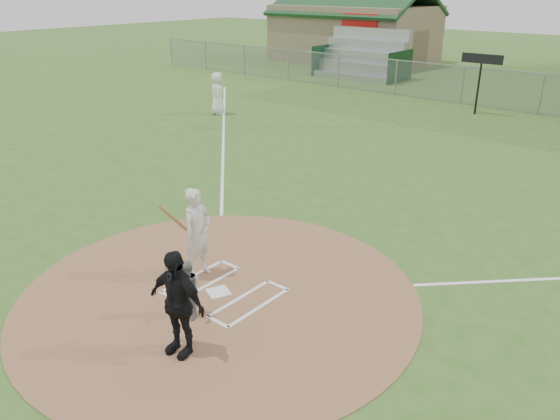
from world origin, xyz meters
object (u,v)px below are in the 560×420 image
Objects in this scene: home_plate at (219,292)px; batter_at_plate at (198,233)px; catcher at (187,290)px; umpire at (177,303)px; ondeck_player at (217,93)px.

home_plate is 1.38m from batter_at_plate.
catcher is at bearing -49.72° from batter_at_plate.
home_plate is 0.37× the size of catcher.
ondeck_player is at bearing 126.42° from umpire.
umpire is 0.97× the size of ondeck_player.
catcher is 1.76m from batter_at_plate.
umpire is (0.91, -1.82, 0.98)m from home_plate.
batter_at_plate reaches higher than home_plate.
batter_at_plate is (-1.10, 1.30, 0.42)m from catcher.
ondeck_player reaches higher than home_plate.
batter_at_plate is at bearing 142.45° from catcher.
ondeck_player is 1.00× the size of batter_at_plate.
ondeck_player is (-12.54, 12.96, 0.40)m from catcher.
home_plate is at bearing 179.10° from ondeck_player.
catcher is at bearing 123.17° from umpire.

